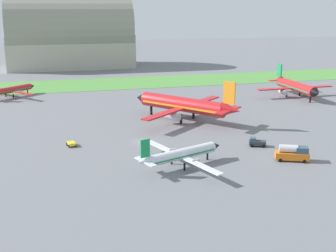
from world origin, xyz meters
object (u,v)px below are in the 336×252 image
Objects in this scene: airplane_parked_jet_far at (295,87)px; airplane_taxiing_turboprop at (11,90)px; airplane_midfield_jet at (184,105)px; fuel_truck_near_gate at (293,153)px; airplane_foreground_turboprop at (181,154)px; pushback_tug_by_runway at (257,142)px; baggage_cart_midfield at (71,144)px.

airplane_parked_jet_far is 96.22m from airplane_taxiing_turboprop.
airplane_midfield_jet is 4.07× the size of fuel_truck_near_gate.
airplane_foreground_turboprop is 0.79× the size of airplane_parked_jet_far.
airplane_midfield_jet is (10.57, 32.98, 1.77)m from airplane_foreground_turboprop.
airplane_midfield_jet is 49.87m from airplane_parked_jet_far.
fuel_truck_near_gate is (-33.59, -55.98, -1.96)m from airplane_parked_jet_far.
pushback_tug_by_runway is (19.63, 7.69, -1.61)m from airplane_foreground_turboprop.
airplane_midfield_jet is at bearing -48.01° from pushback_tug_by_runway.
airplane_midfield_jet reaches higher than airplane_foreground_turboprop.
airplane_midfield_jet is 27.07m from pushback_tug_by_runway.
airplane_taxiing_turboprop is at bearing 95.42° from airplane_foreground_turboprop.
airplane_foreground_turboprop is 0.78× the size of airplane_midfield_jet.
fuel_truck_near_gate is 2.54× the size of baggage_cart_midfield.
airplane_parked_jet_far is 4.01× the size of fuel_truck_near_gate.
baggage_cart_midfield is at bearing 76.73° from airplane_midfield_jet.
airplane_foreground_turboprop is 34.68m from airplane_midfield_jet.
airplane_foreground_turboprop reaches higher than pushback_tug_by_runway.
fuel_truck_near_gate is (11.86, -35.46, -2.71)m from airplane_midfield_jet.
airplane_taxiing_turboprop reaches higher than fuel_truck_near_gate.
fuel_truck_near_gate reaches higher than baggage_cart_midfield.
airplane_parked_jet_far is 1.51× the size of airplane_taxiing_turboprop.
airplane_taxiing_turboprop is at bearing -28.48° from pushback_tug_by_runway.
airplane_midfield_jet is 1.01× the size of airplane_parked_jet_far.
airplane_foreground_turboprop is at bearing -145.86° from baggage_cart_midfield.
airplane_foreground_turboprop is 21.14m from pushback_tug_by_runway.
airplane_midfield_jet is at bearing -83.32° from airplane_taxiing_turboprop.
fuel_truck_near_gate is at bearing -31.66° from airplane_parked_jet_far.
airplane_midfield_jet reaches higher than airplane_parked_jet_far.
airplane_foreground_turboprop reaches higher than fuel_truck_near_gate.
fuel_truck_near_gate is at bearing 127.72° from pushback_tug_by_runway.
airplane_parked_jet_far is 6.92× the size of pushback_tug_by_runway.
airplane_midfield_jet is 10.36× the size of baggage_cart_midfield.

